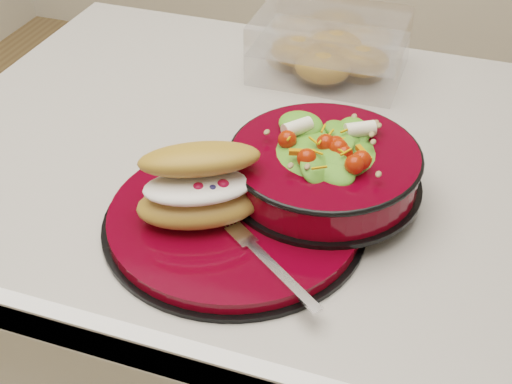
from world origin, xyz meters
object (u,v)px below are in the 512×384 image
(island_counter, at_px, (346,382))
(pastry_box, at_px, (330,48))
(croissant, at_px, (200,186))
(salad_bowl, at_px, (325,160))
(fork, at_px, (269,263))
(dinner_plate, at_px, (235,219))

(island_counter, bearing_deg, pastry_box, 116.83)
(island_counter, bearing_deg, croissant, -131.92)
(island_counter, distance_m, salad_bowl, 0.51)
(island_counter, height_order, pastry_box, pastry_box)
(island_counter, height_order, salad_bowl, salad_bowl)
(pastry_box, bearing_deg, fork, -83.74)
(dinner_plate, xyz_separation_m, croissant, (-0.04, -0.02, 0.05))
(salad_bowl, xyz_separation_m, fork, (-0.02, -0.16, -0.03))
(fork, bearing_deg, croissant, 98.00)
(salad_bowl, relative_size, croissant, 1.47)
(island_counter, relative_size, fork, 9.02)
(dinner_plate, distance_m, pastry_box, 0.41)
(pastry_box, bearing_deg, salad_bowl, -77.35)
(dinner_plate, xyz_separation_m, fork, (0.07, -0.07, 0.01))
(dinner_plate, height_order, croissant, croissant)
(salad_bowl, xyz_separation_m, pastry_box, (-0.08, 0.32, -0.01))
(salad_bowl, bearing_deg, croissant, -139.53)
(dinner_plate, bearing_deg, island_counter, 52.29)
(dinner_plate, xyz_separation_m, pastry_box, (0.01, 0.41, 0.03))
(croissant, relative_size, pastry_box, 0.70)
(salad_bowl, height_order, pastry_box, salad_bowl)
(dinner_plate, height_order, fork, fork)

